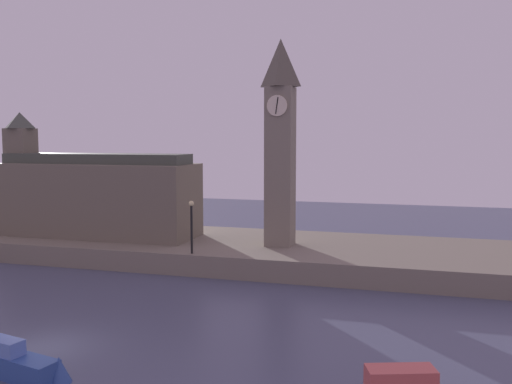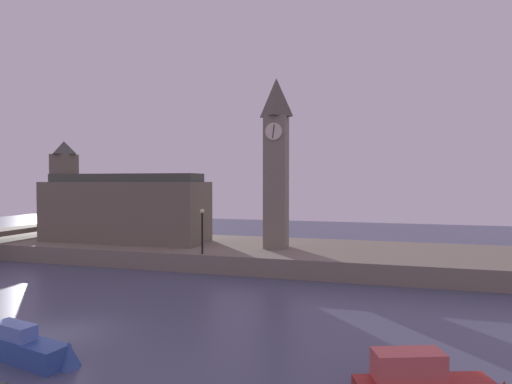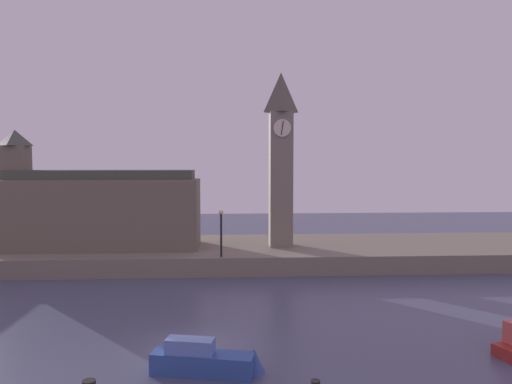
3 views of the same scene
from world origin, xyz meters
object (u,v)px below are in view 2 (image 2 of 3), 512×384
Objects in this scene: clock_tower at (276,160)px; streetlamp at (202,226)px; parliament_hall at (121,208)px; boat_tour_blue at (31,348)px.

clock_tower is 4.11× the size of streetlamp.
clock_tower is 8.82m from streetlamp.
clock_tower is at bearing -0.13° from parliament_hall.
streetlamp is (-5.12, -4.64, -5.49)m from clock_tower.
boat_tour_blue is at bearing -103.66° from clock_tower.
streetlamp is at bearing 89.23° from boat_tour_blue.
clock_tower is at bearing 76.34° from boat_tour_blue.
clock_tower is 0.91× the size of parliament_hall.
boat_tour_blue is (-0.23, -17.36, -3.23)m from streetlamp.
clock_tower is 16.42m from parliament_hall.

